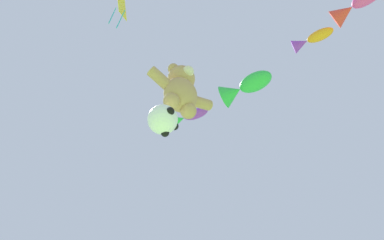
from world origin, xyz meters
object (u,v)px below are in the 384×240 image
(fish_kite_magenta, at_px, (356,4))
(teddy_bear_kite, at_px, (181,89))
(fish_kite_tangerine, at_px, (310,40))
(fish_kite_violet, at_px, (187,117))
(soccer_ball_kite, at_px, (163,120))
(fish_kite_emerald, at_px, (244,88))
(diamond_kite, at_px, (121,8))

(fish_kite_magenta, bearing_deg, teddy_bear_kite, 136.47)
(fish_kite_magenta, bearing_deg, fish_kite_tangerine, 105.27)
(fish_kite_violet, xyz_separation_m, fish_kite_magenta, (2.50, -7.11, 0.82))
(fish_kite_violet, bearing_deg, soccer_ball_kite, -132.25)
(teddy_bear_kite, xyz_separation_m, fish_kite_violet, (2.06, 2.78, 3.61))
(teddy_bear_kite, relative_size, fish_kite_emerald, 0.98)
(teddy_bear_kite, height_order, fish_kite_violet, fish_kite_violet)
(teddy_bear_kite, relative_size, fish_kite_violet, 1.31)
(soccer_ball_kite, bearing_deg, fish_kite_violet, 47.75)
(teddy_bear_kite, relative_size, fish_kite_tangerine, 1.34)
(fish_kite_violet, height_order, fish_kite_magenta, fish_kite_magenta)
(fish_kite_violet, height_order, fish_kite_tangerine, fish_kite_tangerine)
(soccer_ball_kite, xyz_separation_m, diamond_kite, (-1.86, 0.80, 6.72))
(fish_kite_violet, bearing_deg, fish_kite_emerald, -68.49)
(fish_kite_emerald, height_order, fish_kite_tangerine, fish_kite_tangerine)
(fish_kite_emerald, distance_m, diamond_kite, 5.54)
(fish_kite_emerald, distance_m, fish_kite_tangerine, 3.03)
(fish_kite_violet, bearing_deg, diamond_kite, -155.90)
(diamond_kite, bearing_deg, fish_kite_violet, 24.10)
(teddy_bear_kite, height_order, fish_kite_magenta, fish_kite_magenta)
(fish_kite_emerald, bearing_deg, soccer_ball_kite, -175.09)
(fish_kite_magenta, xyz_separation_m, diamond_kite, (-6.86, 5.16, 0.50))
(fish_kite_tangerine, bearing_deg, fish_kite_magenta, -74.73)
(soccer_ball_kite, bearing_deg, fish_kite_magenta, -41.04)
(fish_kite_emerald, xyz_separation_m, fish_kite_tangerine, (1.02, -2.77, 0.65))
(teddy_bear_kite, xyz_separation_m, fish_kite_magenta, (4.56, -4.33, 4.43))
(fish_kite_tangerine, height_order, fish_kite_magenta, fish_kite_magenta)
(fish_kite_violet, distance_m, diamond_kite, 4.95)
(fish_kite_emerald, distance_m, fish_kite_magenta, 4.98)
(fish_kite_emerald, xyz_separation_m, diamond_kite, (-5.33, 0.51, 1.42))
(teddy_bear_kite, height_order, soccer_ball_kite, teddy_bear_kite)
(teddy_bear_kite, bearing_deg, soccer_ball_kite, 177.06)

